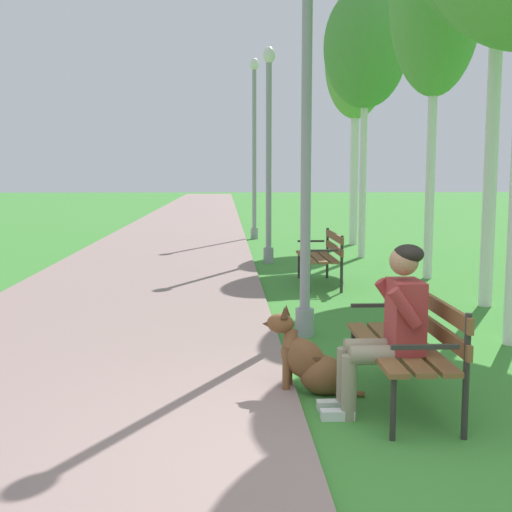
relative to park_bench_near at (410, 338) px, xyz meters
name	(u,v)px	position (x,y,z in m)	size (l,w,h in m)	color
ground_plane	(379,473)	(-0.50, -1.16, -0.51)	(120.00, 120.00, 0.00)	#3D8433
paved_path	(192,216)	(-2.75, 22.84, -0.49)	(3.83, 60.00, 0.04)	gray
park_bench_near	(410,338)	(0.00, 0.00, 0.00)	(0.55, 1.50, 0.85)	brown
park_bench_mid	(323,253)	(0.14, 5.49, 0.00)	(0.55, 1.50, 0.85)	brown
person_seated_on_near_bench	(390,323)	(-0.21, -0.20, 0.17)	(0.74, 0.49, 1.25)	gray
dog_brown	(309,362)	(-0.73, 0.28, -0.25)	(0.82, 0.40, 0.71)	brown
lamp_post_near	(306,119)	(-0.54, 2.19, 1.80)	(0.24, 0.24, 4.48)	gray
lamp_post_mid	(269,153)	(-0.54, 8.16, 1.64)	(0.24, 0.24, 4.15)	gray
lamp_post_far	(254,147)	(-0.60, 13.07, 1.95)	(0.24, 0.24, 4.77)	gray
birch_tree_fifth	(365,48)	(1.48, 8.94, 3.76)	(1.70, 1.57, 5.52)	silver
birch_tree_sixth	(356,65)	(1.80, 11.55, 3.86)	(1.51, 1.53, 5.78)	silver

